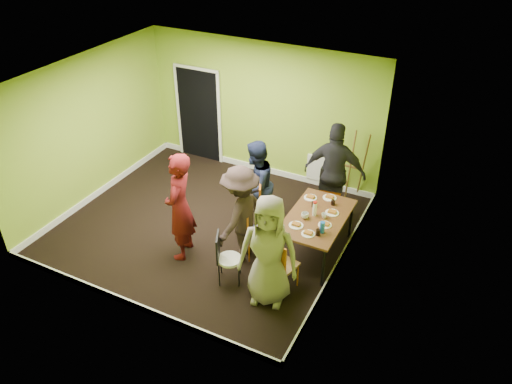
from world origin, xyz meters
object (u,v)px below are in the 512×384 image
person_standing (180,207)px  chair_front_end (280,263)px  chair_bentwood (225,256)px  blue_bottle (322,227)px  person_left_near (240,214)px  person_left_far (256,185)px  person_front_end (269,251)px  chair_left_far (267,206)px  chair_left_near (254,232)px  chair_back_end (331,186)px  person_back_end (335,173)px  orange_bottle (314,205)px  dining_table (317,219)px  thermos (315,209)px  easel (352,166)px

person_standing → chair_front_end: bearing=71.9°
person_standing → chair_bentwood: bearing=59.7°
blue_bottle → person_left_near: 1.31m
person_left_far → person_front_end: size_ratio=0.93×
person_front_end → chair_front_end: bearing=58.9°
person_left_far → chair_left_far: bearing=66.2°
chair_left_near → chair_bentwood: bearing=-35.3°
chair_left_far → chair_bentwood: size_ratio=1.16×
person_standing → blue_bottle: bearing=90.4°
person_left_near → blue_bottle: bearing=105.4°
person_standing → person_front_end: (1.72, -0.31, -0.05)m
person_standing → person_front_end: size_ratio=1.05×
chair_front_end → chair_bentwood: bearing=-154.5°
chair_back_end → person_front_end: person_front_end is taller
person_back_end → chair_back_end: bearing=76.6°
chair_front_end → person_front_end: 0.44m
chair_bentwood → person_left_far: (-0.25, 1.54, 0.35)m
orange_bottle → chair_left_near: bearing=-134.0°
chair_left_far → person_standing: person_standing is taller
blue_bottle → person_front_end: size_ratio=0.11×
chair_back_end → person_back_end: bearing=-105.9°
person_left_near → dining_table: bearing=124.4°
dining_table → person_back_end: (-0.11, 1.14, 0.25)m
chair_bentwood → person_back_end: size_ratio=0.46×
dining_table → chair_back_end: 1.04m
chair_back_end → chair_left_far: bearing=36.7°
chair_front_end → person_front_end: size_ratio=0.53×
person_standing → person_front_end: person_standing is taller
orange_bottle → chair_front_end: bearing=-91.2°
person_left_far → person_left_near: 0.93m
chair_left_near → chair_front_end: chair_front_end is taller
chair_left_near → thermos: (0.82, 0.54, 0.37)m
person_left_near → person_front_end: (0.83, -0.69, 0.05)m
dining_table → person_left_near: bearing=-150.1°
dining_table → easel: (0.01, 1.86, 0.05)m
chair_left_near → person_left_far: 0.97m
thermos → person_back_end: bearing=92.9°
chair_bentwood → person_standing: bearing=-129.3°
person_front_end → chair_left_far: bearing=104.1°
dining_table → thermos: 0.18m
blue_bottle → orange_bottle: 0.70m
orange_bottle → person_left_near: bearing=-137.8°
dining_table → chair_left_near: bearing=-148.9°
easel → blue_bottle: size_ratio=7.88×
chair_left_near → chair_bentwood: size_ratio=1.02×
easel → person_back_end: size_ratio=0.80×
person_left_far → chair_front_end: bearing=40.5°
blue_bottle → person_standing: (-2.18, -0.63, 0.09)m
chair_left_near → person_back_end: size_ratio=0.47×
person_left_far → person_front_end: (1.01, -1.60, 0.06)m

